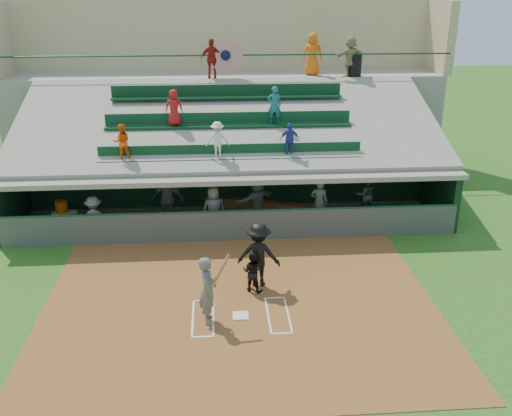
{
  "coord_description": "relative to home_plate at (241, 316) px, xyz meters",
  "views": [
    {
      "loc": [
        -0.59,
        -13.37,
        8.44
      ],
      "look_at": [
        0.68,
        3.5,
        1.8
      ],
      "focal_mm": 40.0,
      "sensor_mm": 36.0,
      "label": 1
    }
  ],
  "objects": [
    {
      "name": "trash_bin",
      "position": [
        5.74,
        12.22,
        5.05
      ],
      "size": [
        0.65,
        0.65,
        0.97
      ],
      "primitive_type": "cylinder",
      "color": "black",
      "rests_on": "concourse_slab"
    },
    {
      "name": "home_plate",
      "position": [
        0.0,
        0.0,
        0.0
      ],
      "size": [
        0.43,
        0.43,
        0.03
      ],
      "primitive_type": "cube",
      "color": "silver",
      "rests_on": "dirt_slab"
    },
    {
      "name": "dugout_player_d",
      "position": [
        0.93,
        6.39,
        0.93
      ],
      "size": [
        1.72,
        1.43,
        1.85
      ],
      "primitive_type": "imported",
      "rotation": [
        0.0,
        0.0,
        3.75
      ],
      "color": "#60625D",
      "rests_on": "dugout_floor"
    },
    {
      "name": "dugout_player_a",
      "position": [
        -4.84,
        5.4,
        0.81
      ],
      "size": [
        1.07,
        0.66,
        1.6
      ],
      "primitive_type": "imported",
      "rotation": [
        0.0,
        0.0,
        3.21
      ],
      "color": "#555752",
      "rests_on": "dugout_floor"
    },
    {
      "name": "white_table",
      "position": [
        -6.17,
        6.53,
        0.32
      ],
      "size": [
        0.87,
        0.77,
        0.62
      ],
      "primitive_type": "cube",
      "rotation": [
        0.0,
        0.0,
        -0.4
      ],
      "color": "silver",
      "rests_on": "dugout_floor"
    },
    {
      "name": "grandstand",
      "position": [
        -0.01,
        10.51,
        2.23
      ],
      "size": [
        20.4,
        10.4,
        7.8
      ],
      "color": "#4D524D",
      "rests_on": "ground"
    },
    {
      "name": "dugout_bench",
      "position": [
        0.14,
        8.12,
        0.21
      ],
      "size": [
        13.0,
        5.51,
        0.41
      ],
      "primitive_type": "cube",
      "rotation": [
        0.0,
        0.0,
        -0.38
      ],
      "color": "brown",
      "rests_on": "dugout_floor"
    },
    {
      "name": "concourse_staff_b",
      "position": [
        3.95,
        12.8,
        5.5
      ],
      "size": [
        1.04,
        0.82,
        1.87
      ],
      "primitive_type": "imported",
      "rotation": [
        0.0,
        0.0,
        2.86
      ],
      "color": "orange",
      "rests_on": "concourse_slab"
    },
    {
      "name": "batter_at_plate",
      "position": [
        -0.87,
        -0.17,
        0.94
      ],
      "size": [
        0.89,
        0.79,
        1.95
      ],
      "color": "#52544F",
      "rests_on": "dirt_slab"
    },
    {
      "name": "dugout_floor",
      "position": [
        0.0,
        6.75,
        -0.02
      ],
      "size": [
        16.0,
        3.5,
        0.04
      ],
      "primitive_type": "cube",
      "color": "gray",
      "rests_on": "ground"
    },
    {
      "name": "dugout_player_b",
      "position": [
        -2.35,
        6.58,
        1.0
      ],
      "size": [
        1.24,
        0.68,
        2.0
      ],
      "primitive_type": "imported",
      "rotation": [
        0.0,
        0.0,
        2.97
      ],
      "color": "#565954",
      "rests_on": "dugout_floor"
    },
    {
      "name": "ground",
      "position": [
        0.0,
        0.0,
        -0.04
      ],
      "size": [
        100.0,
        100.0,
        0.0
      ],
      "primitive_type": "plane",
      "color": "#265718",
      "rests_on": "ground"
    },
    {
      "name": "home_umpire",
      "position": [
        0.63,
        1.74,
        0.98
      ],
      "size": [
        1.42,
        1.02,
        1.98
      ],
      "primitive_type": "imported",
      "rotation": [
        0.0,
        0.0,
        2.9
      ],
      "color": "black",
      "rests_on": "dirt_slab"
    },
    {
      "name": "concourse_staff_c",
      "position": [
        5.53,
        12.14,
        5.44
      ],
      "size": [
        1.7,
        1.16,
        1.76
      ],
      "primitive_type": "imported",
      "rotation": [
        0.0,
        0.0,
        3.58
      ],
      "color": "tan",
      "rests_on": "concourse_slab"
    },
    {
      "name": "catcher",
      "position": [
        0.42,
        1.38,
        0.61
      ],
      "size": [
        0.75,
        0.67,
        1.25
      ],
      "primitive_type": "imported",
      "rotation": [
        0.0,
        0.0,
        2.74
      ],
      "color": "black",
      "rests_on": "dirt_slab"
    },
    {
      "name": "concourse_slab",
      "position": [
        0.0,
        13.5,
        2.26
      ],
      "size": [
        20.0,
        3.0,
        4.6
      ],
      "primitive_type": "cube",
      "color": "gray",
      "rests_on": "ground"
    },
    {
      "name": "batters_box_chalk",
      "position": [
        0.0,
        0.0,
        -0.01
      ],
      "size": [
        2.65,
        1.85,
        0.01
      ],
      "color": "white",
      "rests_on": "dirt_slab"
    },
    {
      "name": "water_cooler",
      "position": [
        -6.23,
        6.5,
        0.85
      ],
      "size": [
        0.43,
        0.43,
        0.43
      ],
      "primitive_type": "cylinder",
      "color": "#D8560C",
      "rests_on": "white_table"
    },
    {
      "name": "concourse_staff_a",
      "position": [
        -0.58,
        12.02,
        5.42
      ],
      "size": [
        1.02,
        0.45,
        1.71
      ],
      "primitive_type": "imported",
      "rotation": [
        0.0,
        0.0,
        3.18
      ],
      "color": "#A81C13",
      "rests_on": "concourse_slab"
    },
    {
      "name": "dugout_player_e",
      "position": [
        3.22,
        6.08,
        0.9
      ],
      "size": [
        0.75,
        0.6,
        1.79
      ],
      "primitive_type": "imported",
      "rotation": [
        0.0,
        0.0,
        2.84
      ],
      "color": "#5E615C",
      "rests_on": "dugout_floor"
    },
    {
      "name": "dugout_player_f",
      "position": [
        5.23,
        7.06,
        0.79
      ],
      "size": [
        0.79,
        0.63,
        1.57
      ],
      "primitive_type": "imported",
      "rotation": [
        0.0,
        0.0,
        3.19
      ],
      "color": "#50524E",
      "rests_on": "dugout_floor"
    },
    {
      "name": "dugout_player_c",
      "position": [
        -0.67,
        5.78,
        0.86
      ],
      "size": [
        0.93,
        0.71,
        1.71
      ],
      "primitive_type": "imported",
      "rotation": [
        0.0,
        0.0,
        3.35
      ],
      "color": "#5D5F5A",
      "rests_on": "dugout_floor"
    },
    {
      "name": "dirt_slab",
      "position": [
        0.0,
        0.5,
        -0.03
      ],
      "size": [
        11.0,
        9.0,
        0.02
      ],
      "primitive_type": "cube",
      "color": "brown",
      "rests_on": "ground"
    }
  ]
}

